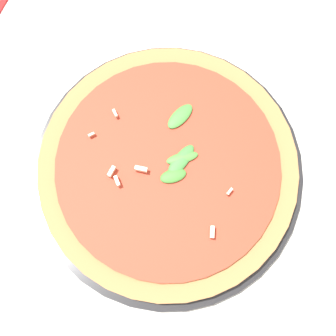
# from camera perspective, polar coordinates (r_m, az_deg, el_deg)

# --- Properties ---
(ground_plane) EXTENTS (6.00, 6.00, 0.00)m
(ground_plane) POSITION_cam_1_polar(r_m,az_deg,el_deg) (0.57, -0.66, -4.20)
(ground_plane) COLOR silver
(pizza_arugula_main) EXTENTS (0.33, 0.33, 0.05)m
(pizza_arugula_main) POSITION_cam_1_polar(r_m,az_deg,el_deg) (0.56, 0.00, -0.29)
(pizza_arugula_main) COLOR black
(pizza_arugula_main) RESTS_ON ground_plane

